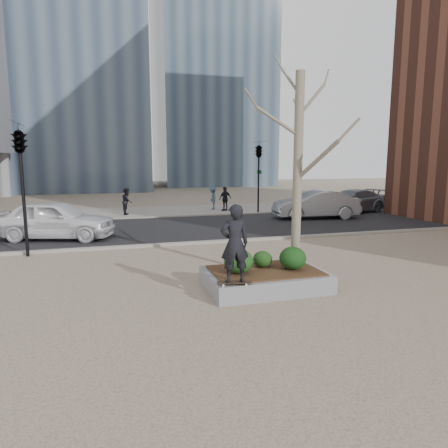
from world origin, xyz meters
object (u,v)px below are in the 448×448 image
object	(u,v)px
skateboard	(234,283)
planter	(265,280)
skateboarder	(235,243)
police_car	(55,220)

from	to	relation	value
skateboard	planter	bearing A→B (deg)	50.58
skateboarder	police_car	bearing A→B (deg)	-58.90
skateboarder	police_car	xyz separation A→B (m)	(-4.80, 9.45, -0.58)
skateboard	skateboarder	world-z (taller)	skateboarder
planter	skateboard	world-z (taller)	skateboard
planter	skateboarder	xyz separation A→B (m)	(-1.10, -0.88, 1.19)
skateboard	skateboarder	xyz separation A→B (m)	(-0.00, 0.00, 0.93)
planter	police_car	size ratio (longest dim) A/B	0.62
skateboarder	police_car	size ratio (longest dim) A/B	0.37
police_car	planter	bearing A→B (deg)	-128.25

